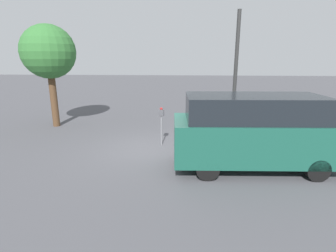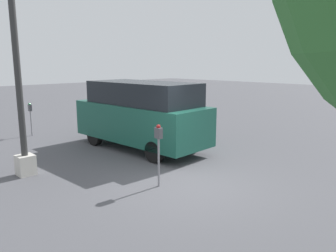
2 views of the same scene
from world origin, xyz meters
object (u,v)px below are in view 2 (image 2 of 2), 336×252
parking_meter_far (30,112)px  parked_van (141,114)px  lamp_post (21,111)px  parking_meter_near (159,141)px

parking_meter_far → parked_van: bearing=-151.9°
lamp_post → parked_van: bearing=-90.8°
parking_meter_near → parking_meter_far: 7.87m
parked_van → parking_meter_near: bearing=144.2°
parked_van → lamp_post: bearing=86.8°
parking_meter_near → parking_meter_far: bearing=5.3°
lamp_post → parked_van: 4.07m
parking_meter_near → lamp_post: 3.78m
parking_meter_far → lamp_post: 5.22m
parking_meter_near → lamp_post: (3.14, 2.00, 0.62)m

